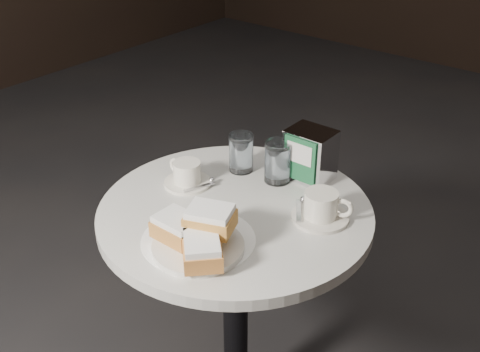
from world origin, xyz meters
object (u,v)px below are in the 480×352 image
Objects in this scene: water_glass_left at (241,153)px; napkin_dispenser at (310,155)px; beignet_plate at (197,237)px; coffee_cup_left at (187,175)px; water_glass_right at (278,162)px; coffee_cup_right at (321,208)px; cafe_table at (235,270)px.

napkin_dispenser is (0.17, 0.08, 0.02)m from water_glass_left.
napkin_dispenser is at bearing 88.29° from beignet_plate.
coffee_cup_left is (-0.22, 0.21, -0.01)m from beignet_plate.
water_glass_right is (-0.05, 0.37, 0.02)m from beignet_plate.
coffee_cup_right is (0.15, 0.29, -0.01)m from beignet_plate.
coffee_cup_left is 0.99× the size of napkin_dispenser.
water_glass_left reaches higher than coffee_cup_left.
beignet_plate is 2.31× the size of water_glass_right.
water_glass_right is 0.82× the size of napkin_dispenser.
beignet_plate is 0.32m from coffee_cup_right.
coffee_cup_left is 0.17m from water_glass_left.
water_glass_right reaches higher than coffee_cup_right.
coffee_cup_left is 0.38m from coffee_cup_right.
coffee_cup_left is 1.22× the size of water_glass_right.
cafe_table is 0.32m from coffee_cup_right.
water_glass_left is (0.06, 0.15, 0.02)m from coffee_cup_left.
napkin_dispenser reaches higher than water_glass_left.
beignet_plate is at bearing -65.86° from water_glass_left.
coffee_cup_right is 0.32m from water_glass_left.
beignet_plate is 2.45× the size of water_glass_left.
water_glass_right reaches higher than beignet_plate.
water_glass_left is (-0.31, 0.07, 0.02)m from coffee_cup_right.
beignet_plate is (0.05, -0.19, 0.24)m from cafe_table.
coffee_cup_right is at bearing 25.95° from cafe_table.
coffee_cup_right is 0.21m from napkin_dispenser.
beignet_plate is 0.44m from napkin_dispenser.
napkin_dispenser reaches higher than cafe_table.
water_glass_left is 0.19m from napkin_dispenser.
cafe_table is at bearing -103.94° from napkin_dispenser.
coffee_cup_right is 1.57× the size of water_glass_right.
water_glass_right reaches higher than water_glass_left.
napkin_dispenser is (-0.14, 0.15, 0.04)m from coffee_cup_right.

